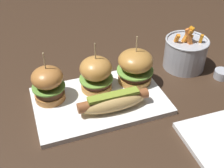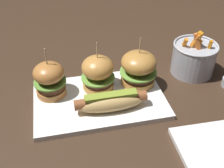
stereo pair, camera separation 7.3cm
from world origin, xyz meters
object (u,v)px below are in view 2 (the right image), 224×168
(hot_dog, at_px, (111,101))
(slider_center, at_px, (98,73))
(platter_main, at_px, (99,100))
(slider_left, at_px, (50,79))
(slider_right, at_px, (139,68))
(fries_bucket, at_px, (194,58))

(hot_dog, distance_m, slider_center, 0.10)
(platter_main, bearing_deg, slider_left, 160.06)
(hot_dog, height_order, slider_right, slider_right)
(fries_bucket, bearing_deg, hot_dog, -155.34)
(slider_left, xyz_separation_m, slider_center, (0.13, 0.00, 0.00))
(hot_dog, distance_m, fries_bucket, 0.31)
(platter_main, distance_m, fries_bucket, 0.31)
(slider_center, xyz_separation_m, fries_bucket, (0.30, 0.03, -0.01))
(platter_main, distance_m, hot_dog, 0.06)
(slider_left, xyz_separation_m, slider_right, (0.24, -0.00, 0.00))
(platter_main, relative_size, fries_bucket, 2.44)
(platter_main, xyz_separation_m, slider_left, (-0.12, 0.04, 0.06))
(slider_right, bearing_deg, slider_center, 179.04)
(hot_dog, relative_size, fries_bucket, 1.29)
(slider_center, height_order, fries_bucket, slider_center)
(platter_main, xyz_separation_m, slider_right, (0.12, 0.04, 0.06))
(slider_left, relative_size, fries_bucket, 0.99)
(platter_main, bearing_deg, hot_dog, -67.33)
(hot_dog, bearing_deg, slider_left, 146.75)
(platter_main, distance_m, slider_center, 0.07)
(slider_center, relative_size, fries_bucket, 1.00)
(slider_right, bearing_deg, slider_left, 179.90)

